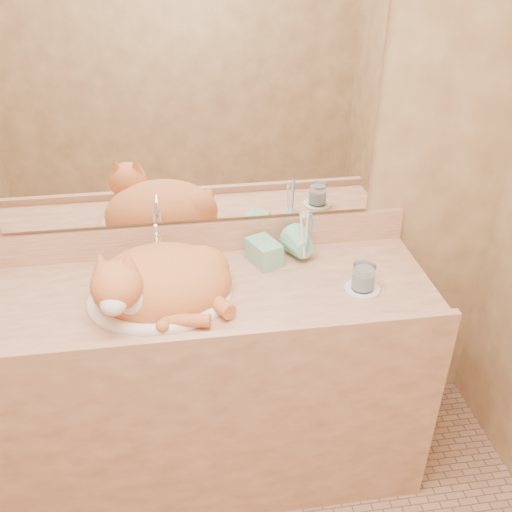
{
  "coord_description": "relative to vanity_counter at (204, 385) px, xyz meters",
  "views": [
    {
      "loc": [
        -0.03,
        -0.84,
        1.96
      ],
      "look_at": [
        0.19,
        0.7,
        0.99
      ],
      "focal_mm": 40.0,
      "sensor_mm": 36.0,
      "label": 1
    }
  ],
  "objects": [
    {
      "name": "wall_back",
      "position": [
        0.0,
        0.28,
        0.82
      ],
      "size": [
        2.4,
        0.02,
        2.5
      ],
      "primitive_type": "cube",
      "color": "olive",
      "rests_on": "ground"
    },
    {
      "name": "vanity_counter",
      "position": [
        0.0,
        0.0,
        0.0
      ],
      "size": [
        1.6,
        0.55,
        0.85
      ],
      "primitive_type": null,
      "color": "#996044",
      "rests_on": "floor"
    },
    {
      "name": "mirror",
      "position": [
        0.0,
        0.26,
        0.97
      ],
      "size": [
        1.3,
        0.02,
        0.8
      ],
      "primitive_type": "cube",
      "color": "white",
      "rests_on": "wall_back"
    },
    {
      "name": "sink_basin",
      "position": [
        -0.12,
        -0.02,
        0.5
      ],
      "size": [
        0.46,
        0.39,
        0.14
      ],
      "primitive_type": null,
      "rotation": [
        0.0,
        0.0,
        -0.0
      ],
      "color": "white",
      "rests_on": "vanity_counter"
    },
    {
      "name": "faucet",
      "position": [
        -0.12,
        0.16,
        0.51
      ],
      "size": [
        0.07,
        0.12,
        0.17
      ],
      "primitive_type": null,
      "rotation": [
        0.0,
        0.0,
        -0.25
      ],
      "color": "white",
      "rests_on": "vanity_counter"
    },
    {
      "name": "cat",
      "position": [
        -0.13,
        -0.03,
        0.5
      ],
      "size": [
        0.46,
        0.38,
        0.25
      ],
      "primitive_type": null,
      "rotation": [
        0.0,
        0.0,
        0.0
      ],
      "color": "#C35E2D",
      "rests_on": "sink_basin"
    },
    {
      "name": "soap_dispenser",
      "position": [
        0.28,
        0.1,
        0.52
      ],
      "size": [
        0.11,
        0.12,
        0.19
      ],
      "primitive_type": "imported",
      "rotation": [
        0.0,
        0.0,
        0.41
      ],
      "color": "#77BF9C",
      "rests_on": "vanity_counter"
    },
    {
      "name": "toothbrush_cup",
      "position": [
        0.39,
        0.12,
        0.48
      ],
      "size": [
        0.14,
        0.14,
        0.11
      ],
      "primitive_type": "imported",
      "rotation": [
        0.0,
        0.0,
        0.21
      ],
      "color": "#77BF9C",
      "rests_on": "vanity_counter"
    },
    {
      "name": "toothbrushes",
      "position": [
        0.39,
        0.12,
        0.55
      ],
      "size": [
        0.03,
        0.03,
        0.21
      ],
      "primitive_type": null,
      "color": "white",
      "rests_on": "toothbrush_cup"
    },
    {
      "name": "saucer",
      "position": [
        0.55,
        -0.07,
        0.43
      ],
      "size": [
        0.12,
        0.12,
        0.01
      ],
      "primitive_type": "cylinder",
      "color": "silver",
      "rests_on": "vanity_counter"
    },
    {
      "name": "water_glass",
      "position": [
        0.55,
        -0.07,
        0.48
      ],
      "size": [
        0.08,
        0.08,
        0.09
      ],
      "primitive_type": "cylinder",
      "color": "silver",
      "rests_on": "saucer"
    }
  ]
}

